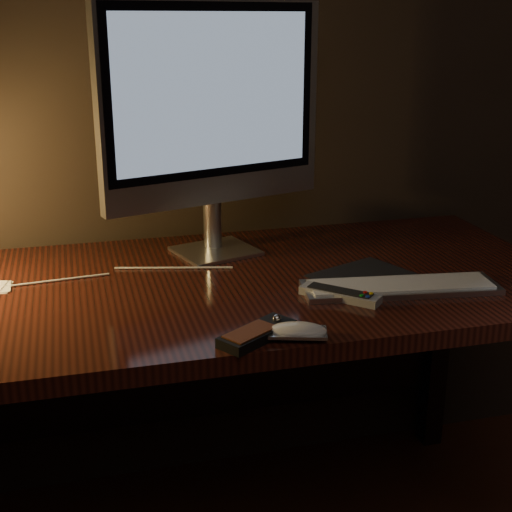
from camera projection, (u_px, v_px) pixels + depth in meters
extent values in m
cube|color=black|center=(186.00, 6.00, 1.81)|extent=(4.00, 0.02, 2.70)
cube|color=#39130D|center=(224.00, 289.00, 1.63)|extent=(1.60, 0.75, 0.04)
cube|color=black|center=(437.00, 342.00, 2.23)|extent=(0.06, 0.06, 0.71)
cube|color=black|center=(200.00, 336.00, 2.04)|extent=(1.48, 0.02, 0.51)
cube|color=silver|center=(216.00, 251.00, 1.82)|extent=(0.23, 0.22, 0.01)
cylinder|color=silver|center=(213.00, 222.00, 1.83)|extent=(0.06, 0.06, 0.13)
cube|color=silver|center=(213.00, 105.00, 1.70)|extent=(0.57, 0.20, 0.48)
cube|color=black|center=(215.00, 92.00, 1.67)|extent=(0.53, 0.16, 0.40)
cube|color=#8398B3|center=(215.00, 92.00, 1.67)|extent=(0.49, 0.15, 0.36)
cube|color=silver|center=(400.00, 286.00, 1.57)|extent=(0.45, 0.18, 0.02)
cube|color=black|center=(364.00, 276.00, 1.65)|extent=(0.27, 0.25, 0.00)
ellipsoid|color=white|center=(297.00, 333.00, 1.33)|extent=(0.12, 0.09, 0.02)
cube|color=black|center=(257.00, 334.00, 1.33)|extent=(0.17, 0.14, 0.02)
cube|color=maroon|center=(257.00, 329.00, 1.33)|extent=(0.11, 0.10, 0.00)
sphere|color=silver|center=(257.00, 328.00, 1.33)|extent=(0.02, 0.02, 0.02)
cube|color=#9B9DA0|center=(340.00, 295.00, 1.52)|extent=(0.16, 0.16, 0.02)
cube|color=black|center=(340.00, 291.00, 1.52)|extent=(0.12, 0.12, 0.00)
cylinder|color=red|center=(340.00, 289.00, 1.52)|extent=(0.01, 0.01, 0.00)
cylinder|color=#0C8C19|center=(340.00, 289.00, 1.52)|extent=(0.01, 0.01, 0.00)
cylinder|color=gold|center=(340.00, 289.00, 1.52)|extent=(0.01, 0.01, 0.00)
cylinder|color=#1433BF|center=(340.00, 289.00, 1.52)|extent=(0.01, 0.01, 0.00)
cylinder|color=white|center=(110.00, 276.00, 1.65)|extent=(0.58, 0.07, 0.01)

